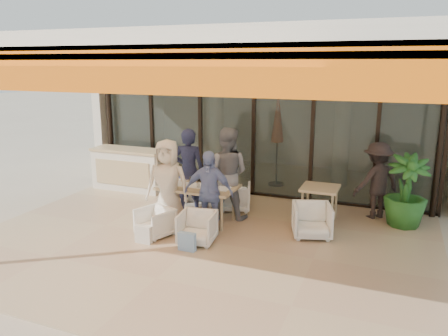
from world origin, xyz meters
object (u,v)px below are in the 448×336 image
(diner_periwinkle, at_px, (209,193))
(potted_palm, at_px, (406,191))
(diner_cream, at_px, (168,184))
(chair_near_right, at_px, (197,226))
(diner_grey, at_px, (227,174))
(standing_woman, at_px, (377,181))
(side_table, at_px, (320,192))
(dining_table, at_px, (198,189))
(chair_near_left, at_px, (155,221))
(chair_far_left, at_px, (199,192))
(side_chair, at_px, (312,219))
(diner_navy, at_px, (189,171))
(host_counter, at_px, (129,169))
(chair_far_right, at_px, (235,195))

(diner_periwinkle, relative_size, potted_palm, 1.10)
(diner_cream, bearing_deg, chair_near_right, -40.10)
(diner_grey, distance_m, potted_palm, 3.45)
(chair_near_right, height_order, standing_woman, standing_woman)
(diner_cream, height_order, side_table, diner_cream)
(chair_near_right, bearing_deg, diner_periwinkle, 81.94)
(dining_table, distance_m, chair_near_left, 1.11)
(chair_far_left, xyz_separation_m, diner_grey, (0.84, -0.50, 0.62))
(diner_grey, bearing_deg, potted_palm, -171.59)
(side_chair, bearing_deg, diner_cream, 173.36)
(chair_near_right, height_order, diner_periwinkle, diner_periwinkle)
(chair_near_left, height_order, side_chair, side_chair)
(diner_navy, xyz_separation_m, side_chair, (2.64, -0.38, -0.55))
(host_counter, relative_size, chair_far_right, 2.85)
(chair_near_left, bearing_deg, host_counter, 153.21)
(diner_periwinkle, bearing_deg, diner_grey, 82.33)
(dining_table, distance_m, chair_far_right, 1.10)
(dining_table, distance_m, chair_near_right, 1.11)
(chair_near_left, relative_size, standing_woman, 0.37)
(potted_palm, bearing_deg, standing_woman, 151.41)
(chair_far_right, bearing_deg, standing_woman, 174.70)
(diner_navy, xyz_separation_m, diner_periwinkle, (0.84, -0.90, -0.12))
(diner_navy, bearing_deg, chair_far_right, -160.06)
(dining_table, bearing_deg, side_chair, 1.67)
(standing_woman, bearing_deg, chair_far_right, -28.45)
(diner_cream, relative_size, side_table, 2.29)
(diner_periwinkle, bearing_deg, side_chair, 8.45)
(host_counter, bearing_deg, chair_far_right, -8.79)
(host_counter, xyz_separation_m, diner_grey, (2.95, -0.96, 0.40))
(chair_far_right, height_order, chair_near_right, chair_far_right)
(chair_far_left, xyz_separation_m, chair_near_left, (0.00, -1.90, -0.01))
(dining_table, distance_m, chair_far_left, 1.10)
(chair_far_right, height_order, side_table, side_table)
(chair_near_right, relative_size, diner_periwinkle, 0.40)
(chair_near_left, bearing_deg, chair_near_right, 21.33)
(dining_table, bearing_deg, diner_grey, 46.21)
(host_counter, bearing_deg, diner_navy, -24.35)
(diner_periwinkle, bearing_deg, chair_far_right, 82.33)
(chair_near_right, distance_m, diner_cream, 1.12)
(dining_table, distance_m, diner_cream, 0.64)
(diner_grey, bearing_deg, chair_far_left, -35.65)
(diner_grey, height_order, side_table, diner_grey)
(dining_table, bearing_deg, diner_periwinkle, -46.97)
(side_table, bearing_deg, chair_far_left, 177.20)
(chair_near_right, xyz_separation_m, side_chair, (1.80, 1.02, 0.03))
(dining_table, relative_size, chair_near_left, 2.56)
(chair_far_left, height_order, chair_near_right, chair_near_right)
(chair_far_right, xyz_separation_m, diner_grey, (0.00, -0.50, 0.60))
(chair_far_right, bearing_deg, side_chair, 136.77)
(diner_periwinkle, bearing_deg, dining_table, 125.37)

